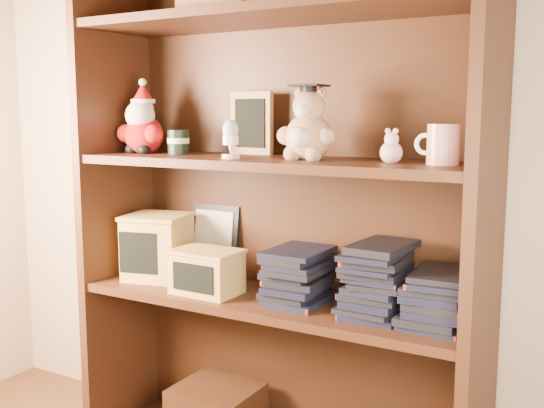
# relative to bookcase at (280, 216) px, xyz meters

# --- Properties ---
(bookcase) EXTENTS (1.20, 0.35, 1.60)m
(bookcase) POSITION_rel_bookcase_xyz_m (0.00, 0.00, 0.00)
(bookcase) COLOR #3C2011
(bookcase) RESTS_ON ground
(shelf_lower) EXTENTS (1.14, 0.33, 0.02)m
(shelf_lower) POSITION_rel_bookcase_xyz_m (0.00, -0.05, -0.24)
(shelf_lower) COLOR #3C2011
(shelf_lower) RESTS_ON ground
(shelf_upper) EXTENTS (1.14, 0.33, 0.02)m
(shelf_upper) POSITION_rel_bookcase_xyz_m (0.00, -0.05, 0.16)
(shelf_upper) COLOR #3C2011
(shelf_upper) RESTS_ON ground
(santa_plush) EXTENTS (0.17, 0.12, 0.24)m
(santa_plush) POSITION_rel_bookcase_xyz_m (-0.46, -0.06, 0.26)
(santa_plush) COLOR #A50F0F
(santa_plush) RESTS_ON shelf_upper
(teachers_tin) EXTENTS (0.07, 0.07, 0.07)m
(teachers_tin) POSITION_rel_bookcase_xyz_m (-0.33, -0.05, 0.21)
(teachers_tin) COLOR black
(teachers_tin) RESTS_ON shelf_upper
(chalkboard_plaque) EXTENTS (0.15, 0.08, 0.19)m
(chalkboard_plaque) POSITION_rel_bookcase_xyz_m (-0.13, 0.06, 0.26)
(chalkboard_plaque) COLOR #9E7547
(chalkboard_plaque) RESTS_ON shelf_upper
(egg_cup) EXTENTS (0.05, 0.05, 0.11)m
(egg_cup) POSITION_rel_bookcase_xyz_m (-0.09, -0.13, 0.23)
(egg_cup) COLOR white
(egg_cup) RESTS_ON shelf_upper
(grad_teddy_bear) EXTENTS (0.17, 0.15, 0.21)m
(grad_teddy_bear) POSITION_rel_bookcase_xyz_m (0.12, -0.06, 0.25)
(grad_teddy_bear) COLOR tan
(grad_teddy_bear) RESTS_ON shelf_upper
(pink_figurine) EXTENTS (0.06, 0.06, 0.09)m
(pink_figurine) POSITION_rel_bookcase_xyz_m (0.35, -0.05, 0.21)
(pink_figurine) COLOR beige
(pink_figurine) RESTS_ON shelf_upper
(teacher_mug) EXTENTS (0.11, 0.08, 0.10)m
(teacher_mug) POSITION_rel_bookcase_xyz_m (0.48, -0.05, 0.22)
(teacher_mug) COLOR silver
(teacher_mug) RESTS_ON shelf_upper
(certificate_frame) EXTENTS (0.18, 0.05, 0.23)m
(certificate_frame) POSITION_rel_bookcase_xyz_m (-0.30, 0.09, -0.11)
(certificate_frame) COLOR black
(certificate_frame) RESTS_ON shelf_lower
(treats_box) EXTENTS (0.23, 0.23, 0.21)m
(treats_box) POSITION_rel_bookcase_xyz_m (-0.42, -0.05, -0.12)
(treats_box) COLOR tan
(treats_box) RESTS_ON shelf_lower
(pencils_box) EXTENTS (0.20, 0.14, 0.13)m
(pencils_box) POSITION_rel_bookcase_xyz_m (-0.18, -0.12, -0.16)
(pencils_box) COLOR tan
(pencils_box) RESTS_ON shelf_lower
(book_stack_left) EXTENTS (0.14, 0.20, 0.14)m
(book_stack_left) POSITION_rel_bookcase_xyz_m (0.09, -0.05, -0.16)
(book_stack_left) COLOR black
(book_stack_left) RESTS_ON shelf_lower
(book_stack_mid) EXTENTS (0.14, 0.20, 0.19)m
(book_stack_mid) POSITION_rel_bookcase_xyz_m (0.33, -0.05, -0.13)
(book_stack_mid) COLOR black
(book_stack_mid) RESTS_ON shelf_lower
(book_stack_right) EXTENTS (0.14, 0.20, 0.13)m
(book_stack_right) POSITION_rel_bookcase_xyz_m (0.48, -0.05, -0.16)
(book_stack_right) COLOR black
(book_stack_right) RESTS_ON shelf_lower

